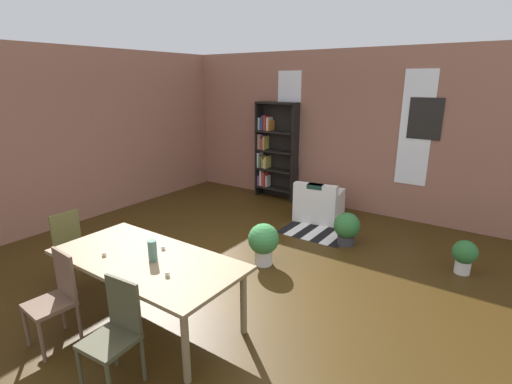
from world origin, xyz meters
TOP-DOWN VIEW (x-y plane):
  - ground_plane at (0.00, 0.00)m, footprint 9.88×9.88m
  - back_wall_brick at (0.00, 3.86)m, footprint 8.44×0.12m
  - left_wall_brick at (-3.78, 0.00)m, footprint 0.12×8.60m
  - window_pane_0 at (-1.30, 3.79)m, footprint 0.55×0.02m
  - window_pane_1 at (1.30, 3.79)m, footprint 0.55×0.02m
  - dining_table at (-0.19, -1.09)m, footprint 2.14×1.03m
  - vase_on_table at (-0.07, -1.09)m, footprint 0.09×0.09m
  - tealight_candle_0 at (0.29, -1.23)m, footprint 0.04×0.04m
  - tealight_candle_1 at (-0.59, -1.31)m, footprint 0.04×0.04m
  - tealight_candle_2 at (-0.20, -0.84)m, footprint 0.04×0.04m
  - dining_chair_near_right at (0.29, -1.83)m, footprint 0.43×0.43m
  - dining_chair_head_left at (-1.63, -1.09)m, footprint 0.41×0.41m
  - dining_chair_near_left at (-0.66, -1.83)m, footprint 0.43×0.43m
  - bookshelf_tall at (-1.57, 3.62)m, footprint 0.97×0.29m
  - armchair_white at (-0.09, 2.90)m, footprint 0.91×0.91m
  - potted_plant_by_shelf at (0.80, 2.08)m, footprint 0.42×0.42m
  - potted_plant_corner at (2.49, 2.08)m, footprint 0.33×0.33m
  - potted_plant_window at (0.09, 0.74)m, footprint 0.44×0.44m
  - striped_rug at (0.18, 2.36)m, footprint 1.17×1.03m
  - framed_picture at (1.44, 3.79)m, footprint 0.56×0.03m

SIDE VIEW (x-z plane):
  - ground_plane at x=0.00m, z-range 0.00..0.00m
  - striped_rug at x=0.18m, z-range 0.00..0.01m
  - potted_plant_corner at x=2.49m, z-range 0.04..0.51m
  - armchair_white at x=-0.09m, z-range -0.10..0.65m
  - potted_plant_by_shelf at x=0.80m, z-range 0.02..0.55m
  - potted_plant_window at x=0.09m, z-range 0.04..0.66m
  - dining_chair_near_right at x=0.29m, z-range 0.04..0.99m
  - dining_chair_head_left at x=-1.63m, z-range 0.04..0.99m
  - dining_chair_near_left at x=-0.66m, z-range 0.04..0.99m
  - dining_table at x=-0.19m, z-range 0.31..1.07m
  - tealight_candle_2 at x=-0.20m, z-range 0.76..0.80m
  - tealight_candle_1 at x=-0.59m, z-range 0.76..0.80m
  - tealight_candle_0 at x=0.29m, z-range 0.76..0.81m
  - vase_on_table at x=-0.07m, z-range 0.76..0.98m
  - bookshelf_tall at x=-1.57m, z-range 0.00..2.12m
  - back_wall_brick at x=0.00m, z-range 0.00..3.14m
  - left_wall_brick at x=-3.78m, z-range 0.00..3.14m
  - window_pane_0 at x=-1.30m, z-range 0.71..2.75m
  - window_pane_1 at x=1.30m, z-range 0.71..2.75m
  - framed_picture at x=1.44m, z-range 1.55..2.27m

